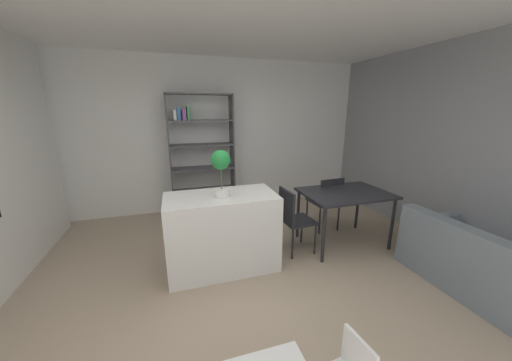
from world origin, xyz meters
name	(u,v)px	position (x,y,z in m)	size (l,w,h in m)	color
ground_plane	(242,288)	(0.00, 0.00, 0.00)	(8.50, 8.50, 0.00)	tan
back_partition	(207,137)	(0.00, 2.64, 1.41)	(6.19, 0.06, 2.81)	white
right_partition_gray	(469,149)	(3.06, 0.00, 1.41)	(0.06, 5.34, 2.81)	gray
kitchen_island	(222,232)	(-0.12, 0.48, 0.47)	(1.30, 0.67, 0.94)	white
potted_plant_on_island	(221,167)	(-0.12, 0.44, 1.28)	(0.22, 0.22, 0.54)	white
open_bookshelf	(199,155)	(-0.19, 2.34, 1.11)	(1.13, 0.37, 2.17)	#4C4C51
dining_table	(345,197)	(1.64, 0.56, 0.71)	(1.19, 0.85, 0.78)	#232328
dining_chair_island_side	(292,216)	(0.84, 0.55, 0.53)	(0.43, 0.44, 0.90)	#232328
dining_chair_far	(327,199)	(1.65, 1.01, 0.53)	(0.44, 0.46, 0.89)	#232328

